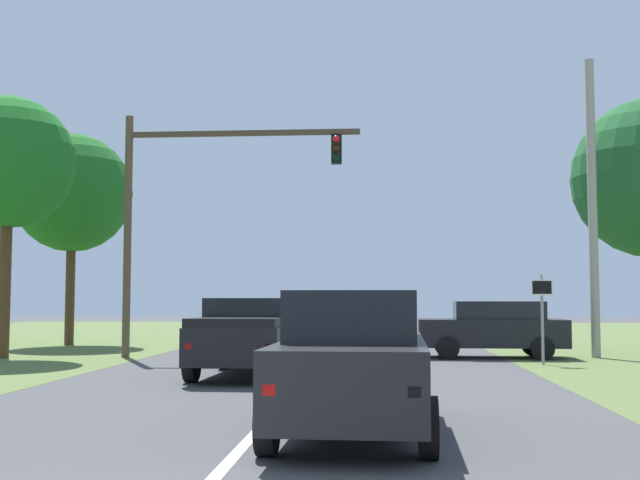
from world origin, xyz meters
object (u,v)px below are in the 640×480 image
Objects in this scene: extra_tree_1 at (8,163)px; extra_tree_2 at (72,193)px; crossing_suv_far at (493,328)px; utility_pole_right at (593,207)px; traffic_light at (189,197)px; keep_moving_sign at (542,307)px; red_suv_near at (355,359)px; pickup_truck_lead at (251,336)px.

extra_tree_1 is 6.81m from extra_tree_2.
crossing_suv_far is 4.91m from utility_pole_right.
utility_pole_right is 18.29m from extra_tree_1.
utility_pole_right is at bearing 4.16° from traffic_light.
keep_moving_sign is 4.64m from utility_pole_right.
red_suv_near is 23.45m from extra_tree_2.
red_suv_near is 0.60× the size of extra_tree_1.
traffic_light reaches higher than pickup_truck_lead.
utility_pole_right is at bearing 51.50° from keep_moving_sign.
utility_pole_right reaches higher than red_suv_near.
utility_pole_right reaches higher than keep_moving_sign.
pickup_truck_lead is at bearing -52.47° from extra_tree_2.
extra_tree_1 is (-5.59, -0.54, 1.04)m from traffic_light.
extra_tree_1 is at bearing -84.84° from extra_tree_2.
utility_pole_right is (9.70, 6.50, 3.73)m from pickup_truck_lead.
keep_moving_sign is at bearing -9.74° from traffic_light.
traffic_light is 10.30m from crossing_suv_far.
pickup_truck_lead is 11.10m from extra_tree_1.
red_suv_near is at bearing -105.28° from crossing_suv_far.
extra_tree_2 is (-15.64, 5.54, 5.07)m from crossing_suv_far.
extra_tree_1 is at bearing 175.52° from keep_moving_sign.
utility_pole_right is at bearing -15.85° from extra_tree_2.
utility_pole_right is 1.15× the size of extra_tree_1.
crossing_suv_far is at bearing 74.72° from red_suv_near.
keep_moving_sign reaches higher than crossing_suv_far.
pickup_truck_lead is at bearing -30.77° from extra_tree_1.
extra_tree_1 reaches higher than traffic_light.
extra_tree_1 is at bearing 149.23° from pickup_truck_lead.
crossing_suv_far is at bearing 111.88° from keep_moving_sign.
keep_moving_sign is at bearing -128.50° from utility_pole_right.
traffic_light is 3.05× the size of keep_moving_sign.
keep_moving_sign is (10.43, -1.79, -3.41)m from traffic_light.
traffic_light is at bearing 112.56° from red_suv_near.
extra_tree_2 is (-18.79, 5.34, 1.31)m from utility_pole_right.
keep_moving_sign reaches higher than pickup_truck_lead.
red_suv_near is 1.97× the size of keep_moving_sign.
pickup_truck_lead is 8.47m from keep_moving_sign.
extra_tree_2 is at bearing 164.15° from utility_pole_right.
keep_moving_sign is 2.77m from crossing_suv_far.
traffic_light is at bearing 117.31° from pickup_truck_lead.
red_suv_near is 0.65× the size of traffic_light.
utility_pole_right is (7.01, 14.33, 3.67)m from red_suv_near.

